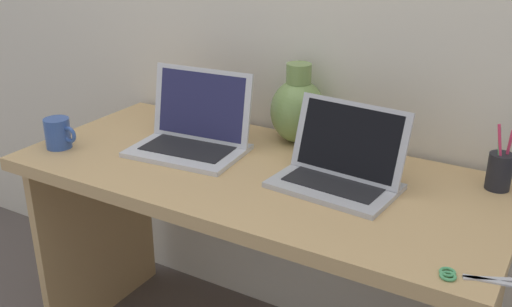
{
  "coord_description": "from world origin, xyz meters",
  "views": [
    {
      "loc": [
        0.8,
        -1.35,
        1.45
      ],
      "look_at": [
        0.0,
        0.0,
        0.8
      ],
      "focal_mm": 41.43,
      "sensor_mm": 36.0,
      "label": 1
    }
  ],
  "objects_px": {
    "coffee_mug": "(58,133)",
    "pen_cup": "(500,170)",
    "laptop_right": "(341,164)",
    "green_vase": "(298,109)",
    "laptop_left": "(194,129)",
    "scissors": "(462,276)"
  },
  "relations": [
    {
      "from": "coffee_mug",
      "to": "pen_cup",
      "type": "relative_size",
      "value": 0.64
    },
    {
      "from": "laptop_right",
      "to": "pen_cup",
      "type": "xyz_separation_m",
      "value": [
        0.38,
        0.19,
        -0.0
      ]
    },
    {
      "from": "green_vase",
      "to": "coffee_mug",
      "type": "bearing_deg",
      "value": -145.26
    },
    {
      "from": "laptop_right",
      "to": "scissors",
      "type": "distance_m",
      "value": 0.49
    },
    {
      "from": "green_vase",
      "to": "scissors",
      "type": "bearing_deg",
      "value": -38.88
    },
    {
      "from": "laptop_left",
      "to": "coffee_mug",
      "type": "bearing_deg",
      "value": -150.43
    },
    {
      "from": "laptop_right",
      "to": "scissors",
      "type": "height_order",
      "value": "laptop_right"
    },
    {
      "from": "laptop_left",
      "to": "green_vase",
      "type": "xyz_separation_m",
      "value": [
        0.25,
        0.22,
        0.05
      ]
    },
    {
      "from": "coffee_mug",
      "to": "laptop_left",
      "type": "bearing_deg",
      "value": 29.57
    },
    {
      "from": "laptop_left",
      "to": "laptop_right",
      "type": "distance_m",
      "value": 0.5
    },
    {
      "from": "pen_cup",
      "to": "green_vase",
      "type": "bearing_deg",
      "value": 176.13
    },
    {
      "from": "laptop_right",
      "to": "green_vase",
      "type": "xyz_separation_m",
      "value": [
        -0.25,
        0.23,
        0.05
      ]
    },
    {
      "from": "laptop_left",
      "to": "scissors",
      "type": "relative_size",
      "value": 2.47
    },
    {
      "from": "laptop_right",
      "to": "green_vase",
      "type": "distance_m",
      "value": 0.34
    },
    {
      "from": "green_vase",
      "to": "scissors",
      "type": "xyz_separation_m",
      "value": [
        0.64,
        -0.52,
        -0.11
      ]
    },
    {
      "from": "laptop_left",
      "to": "scissors",
      "type": "bearing_deg",
      "value": -18.4
    },
    {
      "from": "green_vase",
      "to": "pen_cup",
      "type": "bearing_deg",
      "value": -3.87
    },
    {
      "from": "pen_cup",
      "to": "scissors",
      "type": "distance_m",
      "value": 0.48
    },
    {
      "from": "laptop_left",
      "to": "laptop_right",
      "type": "xyz_separation_m",
      "value": [
        0.5,
        -0.01,
        -0.01
      ]
    },
    {
      "from": "laptop_right",
      "to": "coffee_mug",
      "type": "distance_m",
      "value": 0.9
    },
    {
      "from": "pen_cup",
      "to": "laptop_right",
      "type": "bearing_deg",
      "value": -153.58
    },
    {
      "from": "green_vase",
      "to": "scissors",
      "type": "relative_size",
      "value": 1.76
    }
  ]
}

